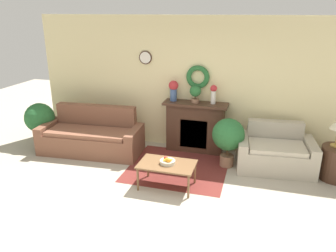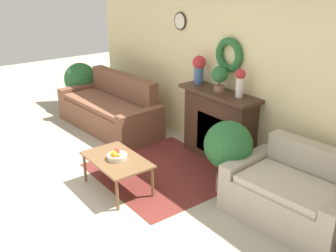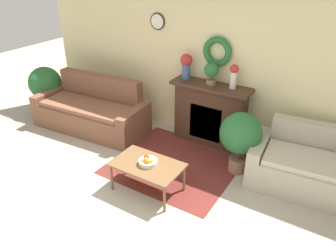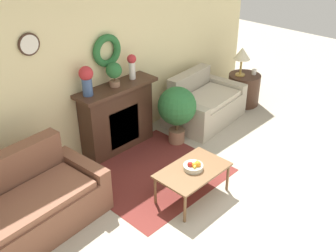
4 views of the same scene
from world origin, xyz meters
name	(u,v)px [view 2 (image 2 of 4)]	position (x,y,z in m)	size (l,w,h in m)	color
ground_plane	(46,217)	(0.00, 0.00, 0.00)	(16.00, 16.00, 0.00)	#ADA38E
floor_rug	(164,172)	(-0.05, 1.69, 0.00)	(1.80, 1.67, 0.01)	maroon
wall_back	(228,65)	(0.00, 2.78, 1.35)	(6.80, 0.16, 2.70)	beige
fireplace	(219,125)	(0.08, 2.57, 0.52)	(1.29, 0.41, 1.04)	#42281C
couch_left	(110,110)	(-1.95, 1.93, 0.32)	(2.11, 1.00, 0.92)	brown
loveseat_right	(293,195)	(1.67, 2.19, 0.30)	(1.43, 1.00, 0.82)	#B2A893
coffee_table	(117,162)	(-0.05, 0.97, 0.38)	(0.92, 0.57, 0.42)	brown
fruit_bowl	(117,156)	(-0.04, 0.96, 0.47)	(0.25, 0.25, 0.12)	beige
vase_on_mantel_left	(199,68)	(-0.39, 2.58, 1.28)	(0.20, 0.20, 0.41)	#3D5684
vase_on_mantel_right	(240,81)	(0.42, 2.58, 1.26)	(0.13, 0.13, 0.38)	silver
potted_plant_on_mantel	(220,76)	(0.07, 2.56, 1.25)	(0.23, 0.23, 0.35)	#8E664C
potted_plant_floor_by_couch	(81,80)	(-3.19, 1.97, 0.58)	(0.63, 0.63, 0.92)	#8E664C
potted_plant_floor_by_loveseat	(228,148)	(0.81, 2.03, 0.60)	(0.60, 0.60, 0.93)	#8E664C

